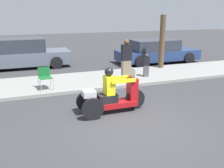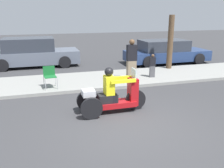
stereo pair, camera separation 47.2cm
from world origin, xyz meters
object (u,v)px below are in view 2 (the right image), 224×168
(folding_chair_set_back, at_px, (50,75))
(parked_car_lot_left, at_px, (32,53))
(spectator_near_curb, at_px, (132,61))
(parked_car_lot_right, at_px, (166,52))
(spectator_with_child, at_px, (152,66))
(motorcycle_trike, at_px, (112,96))
(tree_trunk, at_px, (170,42))

(folding_chair_set_back, distance_m, parked_car_lot_left, 4.89)
(spectator_near_curb, relative_size, parked_car_lot_right, 0.35)
(spectator_with_child, height_order, parked_car_lot_left, parked_car_lot_left)
(motorcycle_trike, bearing_deg, parked_car_lot_right, 50.67)
(spectator_with_child, xyz_separation_m, parked_car_lot_left, (-5.11, 4.50, 0.12))
(motorcycle_trike, height_order, tree_trunk, tree_trunk)
(spectator_near_curb, bearing_deg, spectator_with_child, 10.60)
(parked_car_lot_right, bearing_deg, motorcycle_trike, -129.33)
(motorcycle_trike, distance_m, spectator_with_child, 4.16)
(spectator_near_curb, distance_m, parked_car_lot_left, 6.20)
(spectator_near_curb, bearing_deg, folding_chair_set_back, -177.59)
(spectator_with_child, xyz_separation_m, tree_trunk, (1.63, 1.43, 0.84))
(motorcycle_trike, distance_m, parked_car_lot_right, 8.14)
(parked_car_lot_right, xyz_separation_m, tree_trunk, (-0.75, -1.77, 0.81))
(spectator_near_curb, distance_m, spectator_with_child, 1.14)
(spectator_with_child, distance_m, folding_chair_set_back, 4.46)
(motorcycle_trike, relative_size, parked_car_lot_left, 0.43)
(tree_trunk, bearing_deg, spectator_with_child, -138.62)
(folding_chair_set_back, bearing_deg, parked_car_lot_right, 27.47)
(parked_car_lot_left, bearing_deg, tree_trunk, -24.47)
(folding_chair_set_back, bearing_deg, parked_car_lot_left, 97.82)
(motorcycle_trike, xyz_separation_m, parked_car_lot_left, (-2.32, 7.59, 0.24))
(motorcycle_trike, distance_m, parked_car_lot_left, 7.94)
(folding_chair_set_back, xyz_separation_m, tree_trunk, (6.07, 1.78, 0.83))
(spectator_with_child, relative_size, parked_car_lot_left, 0.21)
(parked_car_lot_left, bearing_deg, spectator_with_child, -41.37)
(motorcycle_trike, bearing_deg, parked_car_lot_left, 107.03)
(parked_car_lot_right, relative_size, tree_trunk, 1.83)
(folding_chair_set_back, relative_size, parked_car_lot_left, 0.17)
(motorcycle_trike, height_order, parked_car_lot_right, motorcycle_trike)
(spectator_with_child, height_order, folding_chair_set_back, spectator_with_child)
(motorcycle_trike, relative_size, spectator_with_child, 2.03)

